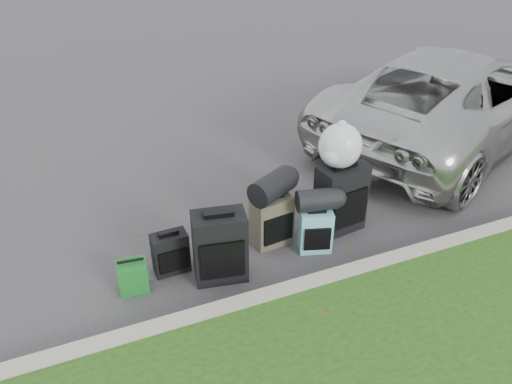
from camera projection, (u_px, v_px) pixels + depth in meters
name	position (u px, v px, depth m)	size (l,w,h in m)	color
ground	(270.00, 238.00, 5.93)	(120.00, 120.00, 0.00)	#383535
curb	(310.00, 286.00, 5.10)	(120.00, 0.18, 0.15)	#9E937F
suv	(454.00, 96.00, 7.89)	(2.43, 5.28, 1.47)	#B7B7B2
suitcase_small_black	(170.00, 253.00, 5.31)	(0.38, 0.21, 0.47)	black
suitcase_large_black_left	(220.00, 247.00, 5.15)	(0.55, 0.33, 0.79)	black
suitcase_olive	(272.00, 220.00, 5.70)	(0.45, 0.28, 0.61)	#3E392A
suitcase_teal	(316.00, 231.00, 5.61)	(0.36, 0.21, 0.51)	#5897A2
suitcase_large_black_right	(340.00, 199.00, 5.88)	(0.56, 0.34, 0.85)	black
tote_green	(133.00, 276.00, 5.09)	(0.29, 0.23, 0.33)	#176B20
tote_navy	(231.00, 220.00, 6.01)	(0.24, 0.19, 0.26)	navy
duffel_left	(273.00, 186.00, 5.47)	(0.29, 0.29, 0.54)	black
duffel_right	(317.00, 200.00, 5.46)	(0.25, 0.25, 0.44)	black
trash_bag	(340.00, 146.00, 5.57)	(0.50, 0.50, 0.50)	silver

